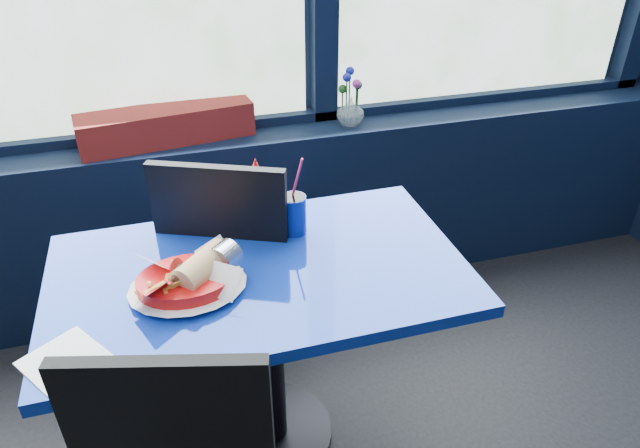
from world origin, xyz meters
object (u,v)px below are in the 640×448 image
(chair_near_back, at_px, (207,263))
(soda_cup, at_px, (294,213))
(ketchup_bottle, at_px, (258,197))
(food_basket, at_px, (189,279))
(planter_box, at_px, (167,125))
(near_table, at_px, (262,315))
(flower_vase, at_px, (350,108))

(chair_near_back, distance_m, soda_cup, 0.40)
(chair_near_back, relative_size, ketchup_bottle, 4.04)
(food_basket, height_order, ketchup_bottle, ketchup_bottle)
(planter_box, bearing_deg, ketchup_bottle, -77.73)
(near_table, height_order, flower_vase, flower_vase)
(food_basket, bearing_deg, soda_cup, 11.32)
(planter_box, relative_size, food_basket, 1.97)
(near_table, xyz_separation_m, chair_near_back, (-0.13, 0.32, 0.00))
(flower_vase, bearing_deg, soda_cup, -121.62)
(flower_vase, xyz_separation_m, ketchup_bottle, (-0.52, -0.62, -0.02))
(planter_box, distance_m, flower_vase, 0.76)
(food_basket, relative_size, soda_cup, 1.29)
(soda_cup, bearing_deg, chair_near_back, 150.52)
(near_table, relative_size, flower_vase, 4.86)
(ketchup_bottle, bearing_deg, flower_vase, 49.96)
(food_basket, bearing_deg, ketchup_bottle, 27.89)
(chair_near_back, height_order, ketchup_bottle, ketchup_bottle)
(near_table, bearing_deg, food_basket, -167.27)
(flower_vase, bearing_deg, planter_box, 176.52)
(chair_near_back, relative_size, planter_box, 1.46)
(food_basket, height_order, soda_cup, soda_cup)
(food_basket, bearing_deg, planter_box, 70.03)
(near_table, height_order, food_basket, food_basket)
(flower_vase, height_order, food_basket, flower_vase)
(flower_vase, height_order, ketchup_bottle, flower_vase)
(near_table, distance_m, soda_cup, 0.33)
(planter_box, height_order, soda_cup, soda_cup)
(near_table, relative_size, soda_cup, 4.46)
(planter_box, relative_size, flower_vase, 2.76)
(chair_near_back, bearing_deg, ketchup_bottle, 175.06)
(ketchup_bottle, bearing_deg, soda_cup, -30.71)
(near_table, relative_size, chair_near_back, 1.21)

